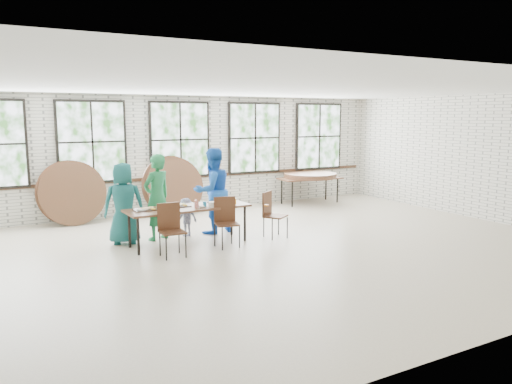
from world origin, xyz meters
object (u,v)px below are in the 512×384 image
Objects in this scene: dining_table at (188,209)px; storage_table at (310,179)px; chair_near_left at (171,225)px; chair_near_right at (226,217)px.

dining_table and storage_table have the same top height.
chair_near_left is (-0.58, -0.61, -0.13)m from dining_table.
chair_near_right is (0.58, -0.47, -0.13)m from dining_table.
chair_near_right is at bearing 7.98° from chair_near_left.
chair_near_right is (1.15, 0.14, 0.00)m from chair_near_left.
dining_table is at bearing 47.78° from chair_near_left.
chair_near_right is at bearing -41.64° from dining_table.
dining_table is at bearing 153.63° from chair_near_right.
storage_table is (4.18, 3.14, 0.13)m from chair_near_right.
chair_near_right is at bearing -138.59° from storage_table.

